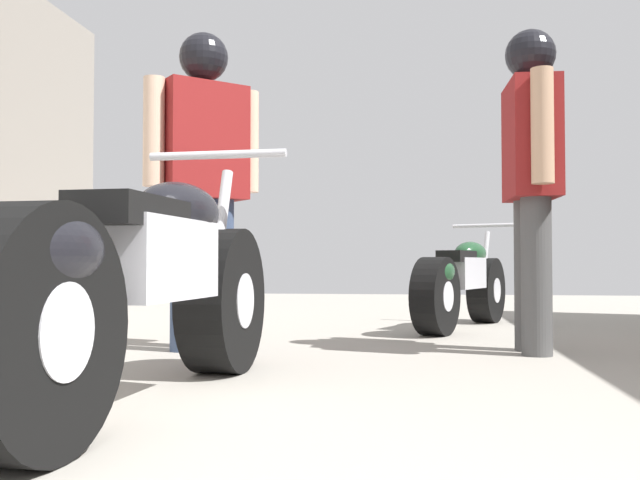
% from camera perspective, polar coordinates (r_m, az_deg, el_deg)
% --- Properties ---
extents(ground_plane, '(16.03, 16.03, 0.00)m').
position_cam_1_polar(ground_plane, '(3.19, 4.82, -10.68)').
color(ground_plane, '#9E998E').
extents(motorcycle_maroon_cruiser, '(0.62, 2.11, 0.98)m').
position_cam_1_polar(motorcycle_maroon_cruiser, '(2.49, -13.66, -3.62)').
color(motorcycle_maroon_cruiser, black).
rests_on(motorcycle_maroon_cruiser, ground_plane).
extents(motorcycle_black_naked, '(0.85, 1.67, 0.81)m').
position_cam_1_polar(motorcycle_black_naked, '(5.39, 11.32, -3.44)').
color(motorcycle_black_naked, black).
rests_on(motorcycle_black_naked, ground_plane).
extents(mechanic_in_blue, '(0.60, 0.56, 1.81)m').
position_cam_1_polar(mechanic_in_blue, '(4.11, -9.38, 6.44)').
color(mechanic_in_blue, '#384766').
rests_on(mechanic_in_blue, ground_plane).
extents(mechanic_with_helmet, '(0.27, 0.70, 1.77)m').
position_cam_1_polar(mechanic_with_helmet, '(4.07, 16.64, 6.31)').
color(mechanic_with_helmet, '#4C4C4C').
rests_on(mechanic_with_helmet, ground_plane).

